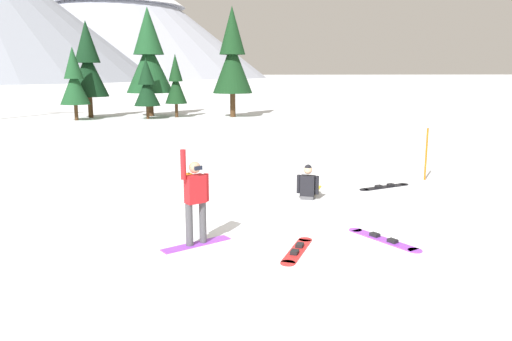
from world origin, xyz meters
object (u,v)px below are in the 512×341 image
object	(u,v)px
loose_snowboard_near_left	(297,250)
pine_tree_leaning	(232,57)
loose_snowboard_far_spare	(383,239)
pine_tree_short	(176,83)
backpack_orange	(189,181)
pine_tree_young	(147,86)
snowboarder_foreground	(196,200)
backpack_grey	(193,192)
pine_tree_tall	(149,57)
snowboarder_midground	(309,186)
pine_tree_broad	(74,80)
pine_tree_twin	(88,65)
loose_snowboard_near_right	(385,187)
trail_marker_pole	(426,154)

from	to	relation	value
loose_snowboard_near_left	pine_tree_leaning	world-z (taller)	pine_tree_leaning
loose_snowboard_far_spare	pine_tree_short	world-z (taller)	pine_tree_short
backpack_orange	pine_tree_young	size ratio (longest dim) A/B	0.11
pine_tree_young	loose_snowboard_near_left	bearing A→B (deg)	-78.65
snowboarder_foreground	pine_tree_leaning	size ratio (longest dim) A/B	0.24
backpack_grey	backpack_orange	distance (m)	1.54
pine_tree_tall	pine_tree_short	distance (m)	3.10
snowboarder_foreground	pine_tree_leaning	world-z (taller)	pine_tree_leaning
snowboarder_foreground	pine_tree_leaning	distance (m)	29.61
backpack_orange	snowboarder_foreground	bearing A→B (deg)	-87.25
pine_tree_tall	pine_tree_short	world-z (taller)	pine_tree_tall
backpack_orange	pine_tree_leaning	world-z (taller)	pine_tree_leaning
snowboarder_midground	pine_tree_leaning	world-z (taller)	pine_tree_leaning
backpack_grey	pine_tree_young	bearing A→B (deg)	98.48
snowboarder_foreground	pine_tree_young	bearing A→B (deg)	97.64
snowboarder_midground	loose_snowboard_near_left	world-z (taller)	snowboarder_midground
pine_tree_broad	pine_tree_twin	distance (m)	2.47
loose_snowboard_far_spare	loose_snowboard_near_right	distance (m)	5.13
pine_tree_leaning	trail_marker_pole	bearing A→B (deg)	-78.44
loose_snowboard_near_right	trail_marker_pole	xyz separation A→B (m)	(1.70, 0.90, 0.84)
snowboarder_foreground	trail_marker_pole	size ratio (longest dim) A/B	1.18
loose_snowboard_near_left	pine_tree_leaning	size ratio (longest dim) A/B	0.20
loose_snowboard_far_spare	trail_marker_pole	xyz separation A→B (m)	(3.50, 5.71, 0.84)
pine_tree_leaning	pine_tree_twin	xyz separation A→B (m)	(-10.89, 0.68, -0.59)
pine_tree_tall	snowboarder_foreground	bearing A→B (deg)	-82.98
pine_tree_tall	pine_tree_twin	distance (m)	4.59
snowboarder_foreground	trail_marker_pole	bearing A→B (deg)	36.69
loose_snowboard_far_spare	trail_marker_pole	size ratio (longest dim) A/B	1.05
pine_tree_young	pine_tree_broad	bearing A→B (deg)	-174.53
loose_snowboard_near_left	backpack_orange	world-z (taller)	backpack_orange
loose_snowboard_far_spare	backpack_grey	xyz separation A→B (m)	(-4.10, 3.90, 0.19)
pine_tree_twin	pine_tree_young	size ratio (longest dim) A/B	1.62
loose_snowboard_far_spare	loose_snowboard_near_right	bearing A→B (deg)	69.51
snowboarder_midground	backpack_grey	xyz separation A→B (m)	(-3.29, 0.08, -0.13)
loose_snowboard_near_left	pine_tree_twin	xyz separation A→B (m)	(-10.28, 30.56, 3.93)
pine_tree_leaning	pine_tree_twin	distance (m)	10.92
pine_tree_broad	pine_tree_young	size ratio (longest dim) A/B	1.17
backpack_orange	loose_snowboard_far_spare	bearing A→B (deg)	-52.18
loose_snowboard_near_right	backpack_orange	world-z (taller)	backpack_orange
loose_snowboard_near_left	pine_tree_tall	world-z (taller)	pine_tree_tall
loose_snowboard_near_left	backpack_grey	distance (m)	4.86
snowboarder_foreground	snowboarder_midground	bearing A→B (deg)	49.33
trail_marker_pole	pine_tree_tall	size ratio (longest dim) A/B	0.21
pine_tree_broad	pine_tree_tall	xyz separation A→B (m)	(5.06, 2.91, 1.71)
snowboarder_foreground	pine_tree_tall	size ratio (longest dim) A/B	0.24
snowboarder_foreground	loose_snowboard_near_right	size ratio (longest dim) A/B	1.10
loose_snowboard_near_right	pine_tree_broad	distance (m)	27.53
backpack_orange	pine_tree_tall	bearing A→B (deg)	97.90
backpack_orange	pine_tree_tall	distance (m)	26.06
snowboarder_foreground	loose_snowboard_near_left	xyz separation A→B (m)	(2.01, -0.60, -0.94)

